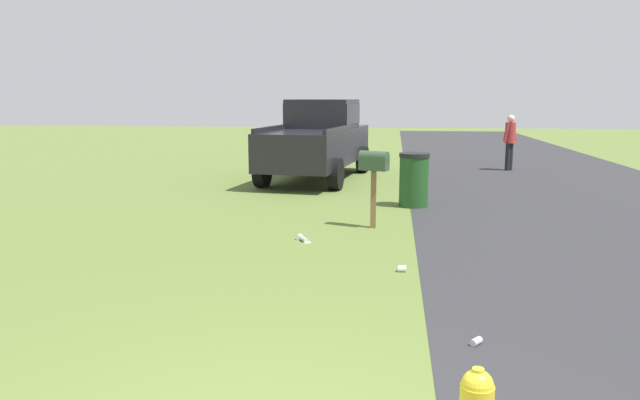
{
  "coord_description": "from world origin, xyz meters",
  "views": [
    {
      "loc": [
        -3.05,
        -0.77,
        2.16
      ],
      "look_at": [
        4.71,
        0.19,
        0.81
      ],
      "focal_mm": 33.72,
      "sensor_mm": 36.0,
      "label": 1
    }
  ],
  "objects_px": {
    "mailbox": "(374,167)",
    "pickup_truck": "(319,137)",
    "trash_bin": "(414,180)",
    "pedestrian": "(510,139)"
  },
  "relations": [
    {
      "from": "mailbox",
      "to": "pickup_truck",
      "type": "relative_size",
      "value": 0.24
    },
    {
      "from": "mailbox",
      "to": "trash_bin",
      "type": "bearing_deg",
      "value": 2.15
    },
    {
      "from": "trash_bin",
      "to": "pedestrian",
      "type": "bearing_deg",
      "value": -25.17
    },
    {
      "from": "trash_bin",
      "to": "mailbox",
      "type": "bearing_deg",
      "value": 160.74
    },
    {
      "from": "pickup_truck",
      "to": "trash_bin",
      "type": "bearing_deg",
      "value": -140.95
    },
    {
      "from": "pickup_truck",
      "to": "trash_bin",
      "type": "xyz_separation_m",
      "value": [
        -3.91,
        -2.4,
        -0.56
      ]
    },
    {
      "from": "mailbox",
      "to": "pickup_truck",
      "type": "xyz_separation_m",
      "value": [
        5.99,
        1.67,
        0.08
      ]
    },
    {
      "from": "mailbox",
      "to": "pedestrian",
      "type": "height_order",
      "value": "pedestrian"
    },
    {
      "from": "mailbox",
      "to": "pickup_truck",
      "type": "distance_m",
      "value": 6.22
    },
    {
      "from": "mailbox",
      "to": "pickup_truck",
      "type": "bearing_deg",
      "value": 37.02
    }
  ]
}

